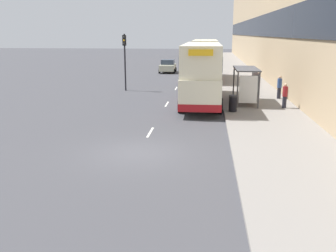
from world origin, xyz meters
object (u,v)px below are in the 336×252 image
car_2 (168,66)px  traffic_light_far_kerb (125,53)px  pedestrian_at_shelter (285,95)px  double_decker_bus_near (202,72)px  litter_bin (233,103)px  car_1 (209,61)px  pedestrian_1 (279,87)px  car_0 (184,52)px  double_decker_bus_ahead (205,59)px  bus_shelter (249,79)px

car_2 → traffic_light_far_kerb: bearing=82.6°
pedestrian_at_shelter → traffic_light_far_kerb: size_ratio=0.33×
double_decker_bus_near → litter_bin: bearing=-58.3°
car_1 → pedestrian_1: (5.33, -29.44, 0.19)m
traffic_light_far_kerb → car_0: bearing=87.9°
pedestrian_1 → litter_bin: 6.54m
pedestrian_1 → car_2: bearing=118.3°
double_decker_bus_ahead → pedestrian_at_shelter: double_decker_bus_ahead is taller
car_2 → litter_bin: size_ratio=3.71×
car_0 → pedestrian_1: (10.84, -56.34, 0.16)m
car_1 → car_2: 11.01m
car_0 → car_1: 27.46m
traffic_light_far_kerb → car_2: bearing=82.6°
car_2 → traffic_light_far_kerb: (-2.10, -16.12, 2.50)m
litter_bin → bus_shelter: bearing=66.8°
bus_shelter → traffic_light_far_kerb: size_ratio=0.85×
bus_shelter → pedestrian_1: size_ratio=2.40×
bus_shelter → double_decker_bus_ahead: bearing=102.5°
car_0 → litter_bin: (7.02, -61.64, -0.20)m
double_decker_bus_ahead → car_2: bearing=122.0°
double_decker_bus_near → double_decker_bus_ahead: size_ratio=1.09×
car_0 → traffic_light_far_kerb: 52.75m
car_0 → double_decker_bus_ahead: bearing=96.5°
car_2 → double_decker_bus_ahead: bearing=122.0°
double_decker_bus_ahead → car_0: 44.63m
car_0 → pedestrian_at_shelter: 61.05m
double_decker_bus_ahead → bus_shelter: bearing=-77.5°
pedestrian_at_shelter → double_decker_bus_ahead: bearing=109.1°
car_0 → car_1: bearing=101.6°
car_2 → pedestrian_at_shelter: pedestrian_at_shelter is taller
pedestrian_at_shelter → traffic_light_far_kerb: traffic_light_far_kerb is taller
car_0 → litter_bin: size_ratio=4.10×
double_decker_bus_near → car_2: size_ratio=2.89×
pedestrian_at_shelter → litter_bin: pedestrian_at_shelter is taller
car_1 → traffic_light_far_kerb: 26.92m
pedestrian_at_shelter → litter_bin: (-3.50, -1.50, -0.32)m
car_1 → litter_bin: car_1 is taller
pedestrian_at_shelter → pedestrian_1: size_ratio=0.95×
double_decker_bus_near → litter_bin: 4.27m
bus_shelter → car_0: size_ratio=0.98×
car_1 → pedestrian_1: pedestrian_1 is taller
double_decker_bus_ahead → pedestrian_1: (5.81, -12.02, -1.25)m
pedestrian_1 → litter_bin: (-3.82, -5.30, -0.36)m
car_0 → car_1: car_0 is taller
double_decker_bus_near → pedestrian_at_shelter: (5.57, -1.86, -1.30)m
car_0 → car_2: bearing=90.3°
bus_shelter → car_0: bearing=98.0°
pedestrian_1 → double_decker_bus_near: bearing=-161.8°
litter_bin → car_1: bearing=92.5°
litter_bin → traffic_light_far_kerb: 12.96m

